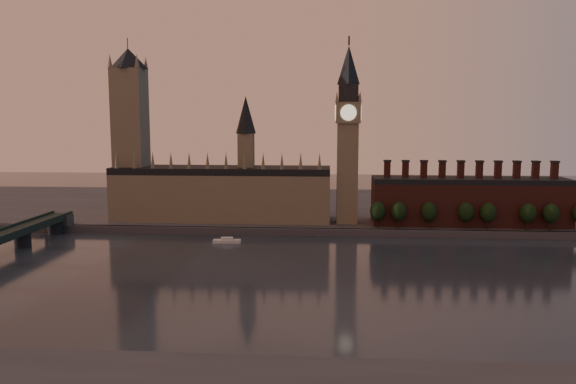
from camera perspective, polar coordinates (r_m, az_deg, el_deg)
name	(u,v)px	position (r m, az deg, el deg)	size (l,w,h in m)	color
ground	(330,282)	(225.93, 4.30, -9.11)	(900.00, 900.00, 0.00)	black
north_bank	(329,208)	(399.59, 4.22, -1.61)	(900.00, 182.00, 4.00)	#46454A
palace_of_westminster	(223,191)	(340.22, -6.64, 0.14)	(130.00, 30.30, 74.00)	#766B54
victoria_tower	(131,128)	(352.35, -15.70, 6.27)	(24.00, 24.00, 108.00)	#766B54
big_ben	(348,132)	(327.00, 6.09, 6.05)	(15.00, 15.00, 107.00)	#766B54
chimney_block	(469,200)	(339.83, 17.88, -0.82)	(110.00, 25.00, 37.00)	#5A2722
embankment_tree_0	(378,211)	(317.33, 9.10, -1.91)	(8.60, 8.60, 14.88)	black
embankment_tree_1	(399,211)	(317.49, 11.18, -1.95)	(8.60, 8.60, 14.88)	black
embankment_tree_2	(429,211)	(321.06, 14.12, -1.93)	(8.60, 8.60, 14.88)	black
embankment_tree_3	(466,212)	(325.19, 17.63, -1.94)	(8.60, 8.60, 14.88)	black
embankment_tree_4	(488,212)	(327.31, 19.66, -1.97)	(8.60, 8.60, 14.88)	black
embankment_tree_5	(528,213)	(332.96, 23.20, -1.98)	(8.60, 8.60, 14.88)	black
embankment_tree_6	(551,213)	(336.97, 25.14, -1.98)	(8.60, 8.60, 14.88)	black
river_boat	(227,241)	(296.45, -6.22, -4.94)	(14.77, 5.11, 2.90)	silver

